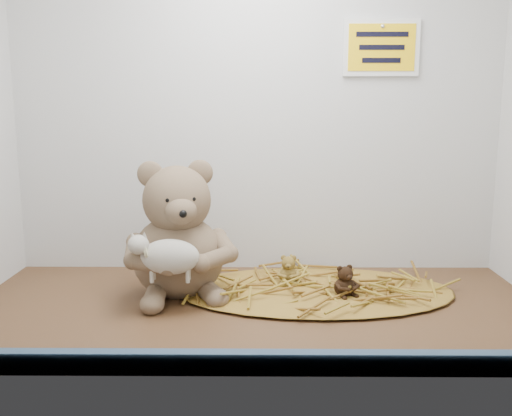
{
  "coord_description": "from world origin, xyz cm",
  "views": [
    {
      "loc": [
        1.03,
        -112.39,
        41.97
      ],
      "look_at": [
        0.09,
        2.6,
        20.68
      ],
      "focal_mm": 40.0,
      "sensor_mm": 36.0,
      "label": 1
    }
  ],
  "objects_px": {
    "main_teddy": "(177,229)",
    "toy_lamb": "(170,257)",
    "mini_teddy_brown": "(345,279)",
    "mini_teddy_tan": "(288,268)"
  },
  "relations": [
    {
      "from": "mini_teddy_tan",
      "to": "mini_teddy_brown",
      "type": "relative_size",
      "value": 0.96
    },
    {
      "from": "toy_lamb",
      "to": "mini_teddy_tan",
      "type": "bearing_deg",
      "value": 33.55
    },
    {
      "from": "main_teddy",
      "to": "toy_lamb",
      "type": "height_order",
      "value": "main_teddy"
    },
    {
      "from": "mini_teddy_tan",
      "to": "mini_teddy_brown",
      "type": "bearing_deg",
      "value": -32.79
    },
    {
      "from": "toy_lamb",
      "to": "mini_teddy_tan",
      "type": "xyz_separation_m",
      "value": [
        0.25,
        0.16,
        -0.07
      ]
    },
    {
      "from": "main_teddy",
      "to": "mini_teddy_brown",
      "type": "height_order",
      "value": "main_teddy"
    },
    {
      "from": "mini_teddy_brown",
      "to": "main_teddy",
      "type": "bearing_deg",
      "value": 148.5
    },
    {
      "from": "main_teddy",
      "to": "mini_teddy_tan",
      "type": "height_order",
      "value": "main_teddy"
    },
    {
      "from": "main_teddy",
      "to": "mini_teddy_brown",
      "type": "distance_m",
      "value": 0.38
    },
    {
      "from": "main_teddy",
      "to": "mini_teddy_brown",
      "type": "relative_size",
      "value": 4.38
    }
  ]
}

